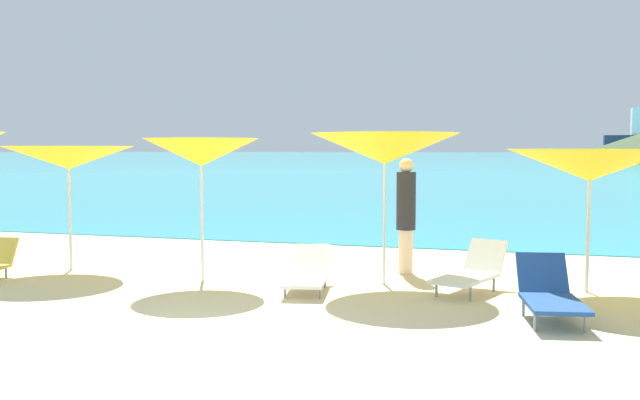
{
  "coord_description": "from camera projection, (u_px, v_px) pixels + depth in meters",
  "views": [
    {
      "loc": [
        3.52,
        -6.44,
        2.02
      ],
      "look_at": [
        0.08,
        4.69,
        1.2
      ],
      "focal_mm": 40.54,
      "sensor_mm": 36.0,
      "label": 1
    }
  ],
  "objects": [
    {
      "name": "ocean_water",
      "position": [
        531.0,
        155.0,
        224.7
      ],
      "size": [
        650.0,
        440.0,
        0.02
      ],
      "primitive_type": "cube",
      "color": "#2DADBC",
      "rests_on": "ground_plane"
    },
    {
      "name": "lounge_chair_3",
      "position": [
        471.0,
        271.0,
        10.2
      ],
      "size": [
        1.01,
        1.61,
        0.69
      ],
      "rotation": [
        0.0,
        0.0,
        -0.32
      ],
      "color": "white",
      "rests_on": "ground_plane"
    },
    {
      "name": "umbrella_5",
      "position": [
        385.0,
        149.0,
        10.68
      ],
      "size": [
        2.29,
        2.29,
        2.26
      ],
      "color": "silver",
      "rests_on": "ground_plane"
    },
    {
      "name": "lounge_chair_1",
      "position": [
        550.0,
        293.0,
        8.55
      ],
      "size": [
        0.88,
        1.52,
        0.72
      ],
      "rotation": [
        0.0,
        0.0,
        0.19
      ],
      "color": "#1E478C",
      "rests_on": "ground_plane"
    },
    {
      "name": "umbrella_4",
      "position": [
        201.0,
        152.0,
        10.91
      ],
      "size": [
        1.78,
        1.78,
        2.18
      ],
      "color": "silver",
      "rests_on": "ground_plane"
    },
    {
      "name": "umbrella_6",
      "position": [
        590.0,
        165.0,
        10.1
      ],
      "size": [
        2.42,
        2.42,
        2.03
      ],
      "color": "silver",
      "rests_on": "ground_plane"
    },
    {
      "name": "umbrella_3",
      "position": [
        69.0,
        158.0,
        11.97
      ],
      "size": [
        2.18,
        2.18,
        2.07
      ],
      "color": "silver",
      "rests_on": "ground_plane"
    },
    {
      "name": "beachgoer_0",
      "position": [
        406.0,
        212.0,
        11.67
      ],
      "size": [
        0.31,
        0.31,
        1.88
      ],
      "rotation": [
        0.0,
        0.0,
        5.58
      ],
      "color": "beige",
      "rests_on": "ground_plane"
    },
    {
      "name": "ground_plane",
      "position": [
        383.0,
        242.0,
        16.86
      ],
      "size": [
        50.0,
        100.0,
        0.3
      ],
      "primitive_type": "cube",
      "color": "beige"
    },
    {
      "name": "lounge_chair_9",
      "position": [
        307.0,
        273.0,
        10.35
      ],
      "size": [
        0.85,
        1.6,
        0.58
      ],
      "rotation": [
        0.0,
        0.0,
        0.2
      ],
      "color": "white",
      "rests_on": "ground_plane"
    }
  ]
}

